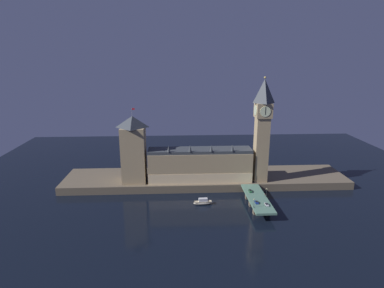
% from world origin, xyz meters
% --- Properties ---
extents(ground_plane, '(400.00, 400.00, 0.00)m').
position_xyz_m(ground_plane, '(0.00, 0.00, 0.00)').
color(ground_plane, black).
extents(embankment, '(220.00, 42.00, 5.84)m').
position_xyz_m(embankment, '(0.00, 39.00, 2.92)').
color(embankment, brown).
rests_on(embankment, ground_plane).
extents(parliament_hall, '(76.82, 16.73, 29.79)m').
position_xyz_m(parliament_hall, '(-5.43, 28.70, 18.19)').
color(parliament_hall, tan).
rests_on(parliament_hall, embankment).
extents(clock_tower, '(11.78, 11.89, 77.70)m').
position_xyz_m(clock_tower, '(39.87, 26.28, 47.02)').
color(clock_tower, tan).
rests_on(clock_tower, embankment).
extents(victoria_tower, '(17.57, 17.57, 55.74)m').
position_xyz_m(victoria_tower, '(-54.56, 30.12, 30.85)').
color(victoria_tower, tan).
rests_on(victoria_tower, embankment).
extents(bridge, '(12.63, 46.00, 6.22)m').
position_xyz_m(bridge, '(30.63, -5.00, 4.34)').
color(bridge, slate).
rests_on(bridge, ground_plane).
extents(car_northbound_lead, '(1.90, 4.34, 1.55)m').
position_xyz_m(car_northbound_lead, '(27.85, 4.16, 6.95)').
color(car_northbound_lead, '#235633').
rests_on(car_northbound_lead, bridge).
extents(car_northbound_trail, '(1.94, 4.03, 1.41)m').
position_xyz_m(car_northbound_trail, '(27.85, -13.89, 6.88)').
color(car_northbound_trail, navy).
rests_on(car_northbound_trail, bridge).
extents(car_southbound_lead, '(2.07, 4.34, 1.35)m').
position_xyz_m(car_southbound_lead, '(33.41, -17.38, 6.85)').
color(car_southbound_lead, silver).
rests_on(car_southbound_lead, bridge).
extents(pedestrian_mid_walk, '(0.38, 0.38, 1.84)m').
position_xyz_m(pedestrian_mid_walk, '(36.19, -3.27, 7.20)').
color(pedestrian_mid_walk, black).
rests_on(pedestrian_mid_walk, bridge).
extents(street_lamp_near, '(1.34, 0.60, 5.93)m').
position_xyz_m(street_lamp_near, '(24.68, -19.72, 9.93)').
color(street_lamp_near, '#2D3333').
rests_on(street_lamp_near, bridge).
extents(street_lamp_mid, '(1.34, 0.60, 6.34)m').
position_xyz_m(street_lamp_mid, '(36.59, -5.00, 10.19)').
color(street_lamp_mid, '#2D3333').
rests_on(street_lamp_mid, bridge).
extents(boat_upstream, '(13.37, 4.44, 4.52)m').
position_xyz_m(boat_upstream, '(-5.33, -1.08, 1.65)').
color(boat_upstream, '#B2A893').
rests_on(boat_upstream, ground_plane).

